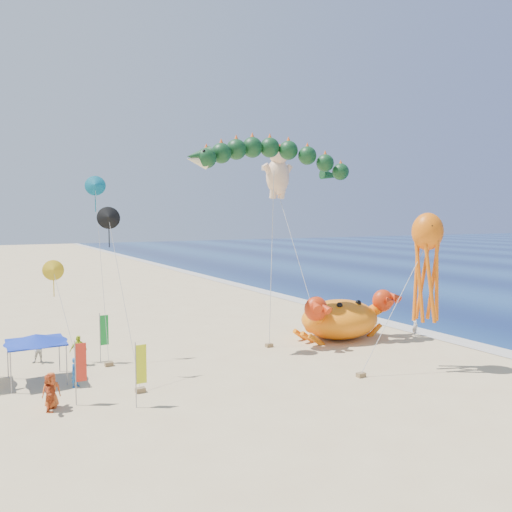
{
  "coord_description": "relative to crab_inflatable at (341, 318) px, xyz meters",
  "views": [
    {
      "loc": [
        -18.97,
        -28.13,
        9.14
      ],
      "look_at": [
        -2.0,
        2.0,
        6.5
      ],
      "focal_mm": 35.0,
      "sensor_mm": 36.0,
      "label": 1
    }
  ],
  "objects": [
    {
      "name": "feather_flags",
      "position": [
        -19.84,
        -1.57,
        0.41
      ],
      "size": [
        8.8,
        8.41,
        3.2
      ],
      "color": "gray",
      "rests_on": "ground"
    },
    {
      "name": "beachgoers",
      "position": [
        -19.75,
        0.41,
        -0.72
      ],
      "size": [
        31.41,
        12.4,
        1.88
      ],
      "color": "#DB5D23",
      "rests_on": "ground"
    },
    {
      "name": "foam_strip",
      "position": [
        7.06,
        -1.23,
        -1.6
      ],
      "size": [
        320.0,
        320.0,
        0.0
      ],
      "primitive_type": "plane",
      "color": "silver",
      "rests_on": "ground"
    },
    {
      "name": "cherub_kite",
      "position": [
        -0.62,
        8.05,
        11.71
      ],
      "size": [
        2.14,
        7.13,
        15.55
      ],
      "color": "#FFC99B",
      "rests_on": "ground"
    },
    {
      "name": "ground",
      "position": [
        -4.94,
        -1.23,
        -1.61
      ],
      "size": [
        320.0,
        320.0,
        0.0
      ],
      "primitive_type": "plane",
      "color": "#D1B784",
      "rests_on": "ground"
    },
    {
      "name": "small_kites",
      "position": [
        -19.84,
        1.86,
        5.87
      ],
      "size": [
        9.74,
        8.12,
        11.9
      ],
      "color": "gold",
      "rests_on": "ground"
    },
    {
      "name": "crab_inflatable",
      "position": [
        0.0,
        0.0,
        0.0
      ],
      "size": [
        8.31,
        5.31,
        3.64
      ],
      "color": "orange",
      "rests_on": "ground"
    },
    {
      "name": "canopy_blue",
      "position": [
        -21.21,
        0.4,
        0.84
      ],
      "size": [
        3.29,
        3.29,
        2.71
      ],
      "color": "gray",
      "rests_on": "ground"
    },
    {
      "name": "dragon_kite",
      "position": [
        -5.32,
        1.36,
        11.52
      ],
      "size": [
        12.58,
        2.84,
        14.5
      ],
      "color": "black",
      "rests_on": "ground"
    },
    {
      "name": "octopus_kite",
      "position": [
        -0.42,
        -8.48,
        5.1
      ],
      "size": [
        5.68,
        1.75,
        9.46
      ],
      "color": "orange",
      "rests_on": "ground"
    }
  ]
}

